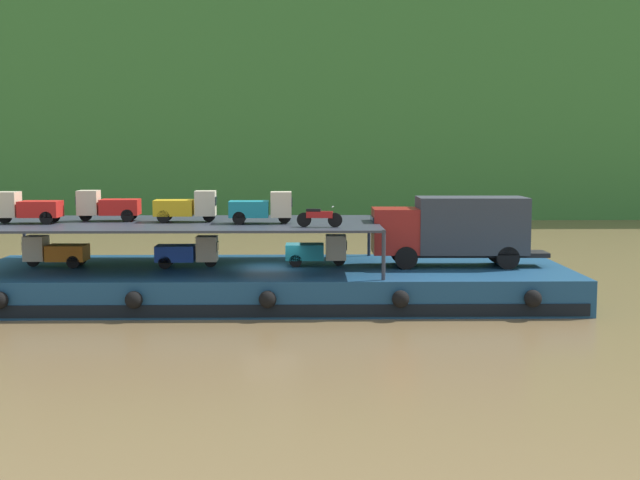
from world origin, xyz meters
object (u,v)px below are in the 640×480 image
mini_truck_lower_stern (55,251)px  cargo_barge (272,284)px  mini_truck_upper_bow (262,208)px  motorcycle_upper_port (319,217)px  covered_lorry (454,228)px  mini_truck_lower_mid (317,250)px  mini_truck_lower_aft (188,252)px  mini_truck_upper_mid (108,206)px  mini_truck_upper_fore (187,206)px  mini_truck_upper_stern (27,208)px

mini_truck_lower_stern → cargo_barge: bearing=-1.6°
mini_truck_upper_bow → motorcycle_upper_port: size_ratio=1.46×
cargo_barge → mini_truck_lower_stern: (-9.68, 0.26, 1.44)m
covered_lorry → mini_truck_lower_mid: covered_lorry is taller
cargo_barge → mini_truck_upper_bow: (-0.40, -0.62, 3.44)m
cargo_barge → mini_truck_upper_bow: 3.52m
mini_truck_lower_aft → motorcycle_upper_port: 6.47m
mini_truck_upper_bow → mini_truck_upper_mid: bearing=168.9°
mini_truck_lower_aft → mini_truck_upper_fore: (-0.07, 0.22, 2.00)m
motorcycle_upper_port → mini_truck_lower_aft: bearing=157.8°
cargo_barge → mini_truck_lower_stern: bearing=178.4°
mini_truck_upper_mid → motorcycle_upper_port: bearing=-18.1°
mini_truck_upper_mid → mini_truck_upper_fore: 3.65m
mini_truck_upper_stern → mini_truck_upper_mid: size_ratio=0.99×
mini_truck_upper_stern → mini_truck_upper_fore: same height
cargo_barge → covered_lorry: covered_lorry is taller
mini_truck_lower_aft → motorcycle_upper_port: (5.77, -2.35, 1.74)m
mini_truck_upper_stern → mini_truck_upper_fore: size_ratio=0.99×
covered_lorry → mini_truck_lower_stern: (-17.79, 0.12, -1.00)m
cargo_barge → mini_truck_upper_bow: bearing=-122.8°
mini_truck_lower_stern → mini_truck_upper_mid: 3.07m
mini_truck_lower_aft → mini_truck_lower_mid: (5.74, 0.40, 0.00)m
mini_truck_upper_bow → motorcycle_upper_port: (2.46, -1.72, -0.26)m
mini_truck_upper_bow → cargo_barge: bearing=57.2°
covered_lorry → mini_truck_lower_stern: covered_lorry is taller
mini_truck_lower_mid → mini_truck_upper_stern: size_ratio=1.00×
mini_truck_upper_mid → mini_truck_upper_bow: (7.00, -1.38, 0.00)m
mini_truck_lower_aft → mini_truck_upper_mid: mini_truck_upper_mid is taller
motorcycle_upper_port → covered_lorry: bearing=22.3°
mini_truck_lower_mid → mini_truck_upper_mid: 9.64m
mini_truck_lower_aft → cargo_barge: bearing=-0.2°
mini_truck_lower_mid → mini_truck_upper_stern: 12.80m
mini_truck_lower_aft → mini_truck_lower_mid: same height
cargo_barge → motorcycle_upper_port: size_ratio=13.82×
cargo_barge → mini_truck_upper_mid: bearing=174.2°
mini_truck_upper_mid → motorcycle_upper_port: size_ratio=1.46×
mini_truck_upper_mid → motorcycle_upper_port: mini_truck_upper_mid is taller
mini_truck_lower_stern → mini_truck_lower_aft: same height
covered_lorry → mini_truck_lower_aft: 11.87m
mini_truck_upper_fore → motorcycle_upper_port: bearing=-23.7°
mini_truck_lower_mid → mini_truck_upper_bow: mini_truck_upper_bow is taller
covered_lorry → mini_truck_upper_fore: (-11.90, 0.09, 1.00)m
covered_lorry → mini_truck_upper_mid: bearing=177.7°
cargo_barge → mini_truck_lower_aft: bearing=179.8°
mini_truck_lower_stern → motorcycle_upper_port: bearing=-12.5°
mini_truck_upper_bow → mini_truck_lower_mid: bearing=23.1°
covered_lorry → mini_truck_upper_bow: (-8.51, -0.77, 1.00)m
cargo_barge → mini_truck_lower_mid: bearing=11.6°
mini_truck_upper_stern → mini_truck_upper_fore: 6.84m
cargo_barge → mini_truck_upper_stern: bearing=-177.7°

